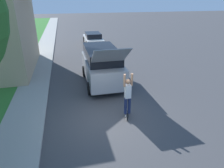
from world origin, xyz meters
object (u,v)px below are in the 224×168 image
at_px(car_down_street, 93,39).
at_px(skateboard, 128,114).
at_px(skateboarder, 128,94).
at_px(suv_parked, 102,65).

bearing_deg(car_down_street, skateboard, -92.41).
xyz_separation_m(skateboarder, skateboard, (0.06, 0.10, -1.08)).
relative_size(suv_parked, car_down_street, 1.20).
bearing_deg(suv_parked, skateboarder, -85.28).
height_order(skateboarder, skateboard, skateboarder).
bearing_deg(car_down_street, suv_parked, -95.41).
relative_size(skateboarder, skateboard, 2.45).
height_order(suv_parked, car_down_street, suv_parked).
xyz_separation_m(suv_parked, skateboard, (0.41, -4.07, -1.06)).
bearing_deg(skateboard, suv_parked, 95.71).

